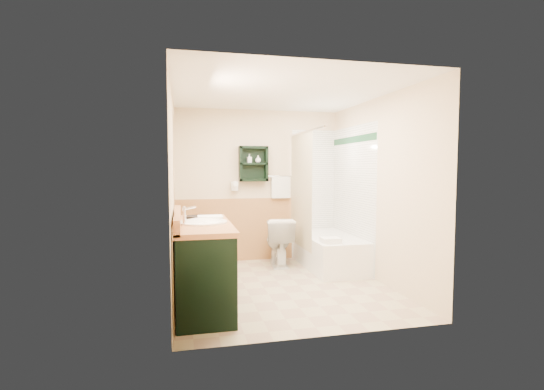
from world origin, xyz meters
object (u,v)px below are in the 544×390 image
at_px(toilet, 279,242).
at_px(vanity_book, 186,208).
at_px(wall_shelf, 253,164).
at_px(soap_bottle_b, 258,160).
at_px(soap_bottle_a, 249,161).
at_px(hair_dryer, 234,186).
at_px(vanity, 203,265).
at_px(bathtub, 328,251).

height_order(toilet, vanity_book, vanity_book).
height_order(wall_shelf, soap_bottle_b, wall_shelf).
height_order(soap_bottle_a, soap_bottle_b, soap_bottle_b).
height_order(vanity_book, soap_bottle_a, soap_bottle_a).
bearing_deg(hair_dryer, soap_bottle_b, -4.61).
bearing_deg(hair_dryer, vanity, -107.03).
relative_size(wall_shelf, vanity_book, 2.37).
distance_m(toilet, soap_bottle_b, 1.31).
height_order(wall_shelf, soap_bottle_a, wall_shelf).
xyz_separation_m(vanity, soap_bottle_b, (0.97, 1.91, 1.16)).
relative_size(hair_dryer, soap_bottle_b, 2.07).
bearing_deg(soap_bottle_a, vanity, -113.43).
distance_m(hair_dryer, vanity, 2.16).
bearing_deg(wall_shelf, hair_dryer, 175.24).
height_order(hair_dryer, soap_bottle_a, soap_bottle_a).
relative_size(bathtub, soap_bottle_a, 11.10).
height_order(vanity, soap_bottle_b, soap_bottle_b).
xyz_separation_m(toilet, vanity_book, (-1.39, -1.12, 0.66)).
distance_m(vanity, bathtub, 2.33).
height_order(bathtub, vanity_book, vanity_book).
distance_m(hair_dryer, bathtub, 1.76).
bearing_deg(toilet, wall_shelf, -39.39).
bearing_deg(soap_bottle_a, toilet, -39.22).
distance_m(hair_dryer, soap_bottle_a, 0.46).
bearing_deg(bathtub, vanity_book, -158.04).
bearing_deg(vanity, vanity_book, 109.40).
bearing_deg(soap_bottle_b, soap_bottle_a, 180.00).
relative_size(toilet, soap_bottle_a, 5.46).
bearing_deg(soap_bottle_b, vanity, -116.82).
height_order(wall_shelf, vanity, wall_shelf).
xyz_separation_m(wall_shelf, vanity_book, (-1.06, -1.45, -0.53)).
bearing_deg(toilet, hair_dryer, -23.69).
relative_size(hair_dryer, toilet, 0.33).
bearing_deg(vanity, bathtub, 34.29).
xyz_separation_m(vanity, soap_bottle_a, (0.83, 1.91, 1.14)).
distance_m(vanity_book, soap_bottle_a, 1.84).
height_order(vanity, bathtub, vanity).
xyz_separation_m(vanity, bathtub, (1.92, 1.31, -0.22)).
relative_size(bathtub, toilet, 2.03).
xyz_separation_m(hair_dryer, bathtub, (1.33, -0.63, -0.96)).
height_order(bathtub, toilet, toilet).
bearing_deg(vanity_book, toilet, 47.26).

